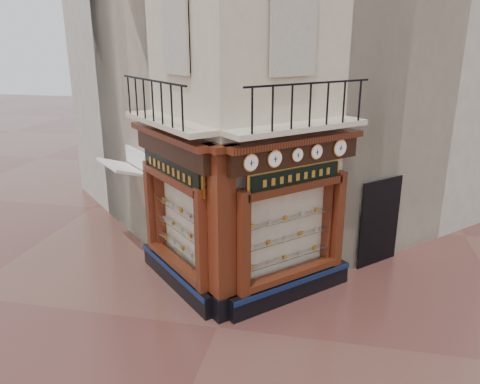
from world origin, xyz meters
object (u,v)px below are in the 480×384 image
(clock_e, at_px, (340,148))
(signboard_right, at_px, (296,176))
(clock_a, at_px, (251,163))
(corner_pilaster, at_px, (222,237))
(clock_c, at_px, (297,155))
(clock_b, at_px, (275,159))
(awning, at_px, (129,249))
(clock_d, at_px, (316,152))
(signboard_left, at_px, (171,169))

(clock_e, relative_size, signboard_right, 0.21)
(clock_a, distance_m, signboard_right, 1.41)
(corner_pilaster, xyz_separation_m, clock_c, (1.48, 0.88, 1.67))
(corner_pilaster, bearing_deg, clock_b, -22.01)
(corner_pilaster, height_order, clock_b, corner_pilaster)
(clock_c, bearing_deg, clock_a, -180.00)
(signboard_right, bearing_deg, clock_c, -125.22)
(clock_c, relative_size, signboard_right, 0.16)
(corner_pilaster, xyz_separation_m, awning, (-3.61, 2.90, -1.95))
(clock_e, distance_m, awning, 7.09)
(clock_a, height_order, clock_e, clock_e)
(clock_b, bearing_deg, clock_d, -0.00)
(clock_c, relative_size, clock_d, 0.90)
(clock_a, xyz_separation_m, clock_e, (1.76, 1.76, 0.00))
(corner_pilaster, xyz_separation_m, clock_d, (1.87, 1.27, 1.67))
(clock_e, bearing_deg, clock_a, -180.00)
(clock_c, xyz_separation_m, awning, (-5.09, 2.02, -3.62))
(corner_pilaster, distance_m, clock_d, 2.82)
(clock_c, bearing_deg, awning, 113.36)
(clock_a, distance_m, clock_b, 0.61)
(clock_b, distance_m, awning, 6.39)
(corner_pilaster, distance_m, clock_a, 1.78)
(clock_a, distance_m, clock_e, 2.49)
(clock_d, xyz_separation_m, signboard_left, (-3.34, -0.26, -0.52))
(clock_b, height_order, signboard_right, clock_b)
(corner_pilaster, xyz_separation_m, clock_b, (1.05, 0.44, 1.67))
(clock_e, relative_size, signboard_left, 0.18)
(clock_b, distance_m, signboard_right, 0.87)
(clock_c, xyz_separation_m, signboard_right, (-0.02, 0.13, -0.52))
(corner_pilaster, bearing_deg, awning, 96.20)
(clock_a, distance_m, awning, 6.27)
(awning, distance_m, signboard_right, 6.23)
(awning, bearing_deg, signboard_right, -155.42)
(clock_c, height_order, awning, clock_c)
(corner_pilaster, bearing_deg, clock_d, -10.87)
(clock_e, xyz_separation_m, awning, (-5.99, 1.12, -3.62))
(clock_a, bearing_deg, awning, 100.67)
(corner_pilaster, relative_size, signboard_right, 2.09)
(awning, bearing_deg, signboard_left, -176.32)
(clock_c, bearing_deg, signboard_right, 54.78)
(clock_c, distance_m, signboard_right, 0.54)
(signboard_left, bearing_deg, clock_c, -137.59)
(clock_e, bearing_deg, corner_pilaster, 171.74)
(corner_pilaster, bearing_deg, signboard_right, -10.25)
(clock_b, distance_m, clock_d, 1.17)
(corner_pilaster, bearing_deg, clock_a, -43.65)
(corner_pilaster, distance_m, clock_e, 3.41)
(clock_a, relative_size, clock_b, 0.97)
(signboard_left, xyz_separation_m, signboard_right, (2.92, -0.00, -0.00))
(clock_d, bearing_deg, signboard_right, 166.87)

